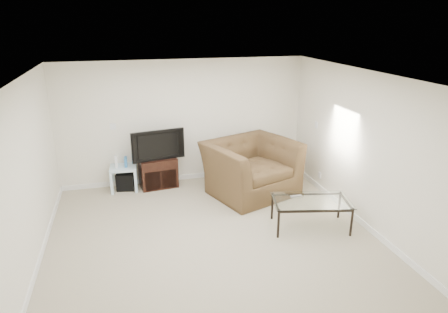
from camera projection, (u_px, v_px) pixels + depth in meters
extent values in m
plane|color=tan|center=(212.00, 238.00, 6.22)|extent=(5.00, 5.00, 0.00)
plane|color=white|center=(211.00, 76.00, 5.40)|extent=(5.00, 5.00, 0.00)
cube|color=silver|center=(184.00, 122.00, 8.10)|extent=(5.00, 0.02, 2.50)
cube|color=silver|center=(25.00, 180.00, 5.22)|extent=(0.02, 5.00, 2.50)
cube|color=silver|center=(363.00, 149.00, 6.41)|extent=(0.02, 5.00, 2.50)
cube|color=white|center=(113.00, 126.00, 7.75)|extent=(0.12, 0.02, 0.12)
cube|color=white|center=(316.00, 125.00, 7.86)|extent=(0.02, 0.09, 0.13)
cube|color=white|center=(320.00, 175.00, 7.90)|extent=(0.02, 0.08, 0.12)
cube|color=black|center=(158.00, 163.00, 7.96)|extent=(0.40, 0.30, 0.05)
imported|color=black|center=(157.00, 144.00, 7.84)|extent=(0.99, 0.36, 0.61)
cube|color=black|center=(126.00, 181.00, 7.97)|extent=(0.40, 0.40, 0.34)
cube|color=white|center=(116.00, 162.00, 7.77)|extent=(0.06, 0.16, 0.22)
cube|color=#337FCC|center=(126.00, 162.00, 7.81)|extent=(0.06, 0.14, 0.19)
imported|color=#523624|center=(251.00, 159.00, 7.62)|extent=(1.84, 1.51, 1.38)
cube|color=#B2B2B7|center=(296.00, 196.00, 6.51)|extent=(0.19, 0.06, 0.02)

